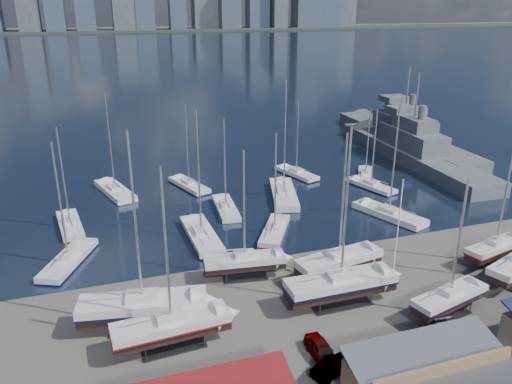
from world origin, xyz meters
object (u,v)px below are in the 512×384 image
object	(u,v)px
naval_ship_west	(402,137)
car_a	(322,350)
naval_ship_east	(410,152)
flagpole	(399,229)
sailboat_cradle_0	(143,306)

from	to	relation	value
naval_ship_west	car_a	world-z (taller)	naval_ship_west
naval_ship_east	flagpole	bearing A→B (deg)	145.94
flagpole	car_a	bearing A→B (deg)	-148.66
naval_ship_east	flagpole	xyz separation A→B (m)	(-29.92, -40.08, 5.57)
sailboat_cradle_0	car_a	distance (m)	16.51
naval_ship_east	naval_ship_west	world-z (taller)	naval_ship_west
car_a	naval_ship_west	bearing A→B (deg)	50.63
naval_ship_west	car_a	size ratio (longest dim) A/B	10.61
naval_ship_west	flagpole	bearing A→B (deg)	147.38
sailboat_cradle_0	flagpole	size ratio (longest dim) A/B	1.49
sailboat_cradle_0	car_a	xyz separation A→B (m)	(13.67, -9.15, -1.46)
sailboat_cradle_0	car_a	world-z (taller)	sailboat_cradle_0
car_a	flagpole	bearing A→B (deg)	30.97
naval_ship_east	flagpole	world-z (taller)	naval_ship_east
sailboat_cradle_0	naval_ship_east	bearing A→B (deg)	44.83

